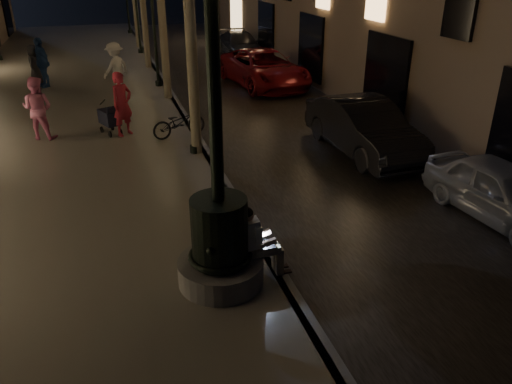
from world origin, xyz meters
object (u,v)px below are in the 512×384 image
object	(u,v)px
car_rear	(240,45)
bicycle	(179,123)
fountain_lamppost	(219,227)
seated_man_laptop	(257,239)
pedestrian_dark	(35,65)
car_second	(364,127)
lamp_curb_a	(189,37)
car_third	(264,68)
stroller	(110,117)
car_front	(502,192)
pedestrian_blue	(41,62)
pedestrian_red	(122,104)
pedestrian_white	(116,67)
lamp_curb_b	(152,7)
pedestrian_pink	(38,108)

from	to	relation	value
car_rear	bicycle	size ratio (longest dim) A/B	2.77
fountain_lamppost	seated_man_laptop	bearing A→B (deg)	0.00
pedestrian_dark	car_second	bearing A→B (deg)	-121.41
car_second	lamp_curb_a	bearing A→B (deg)	167.42
car_third	stroller	bearing A→B (deg)	-146.85
car_front	pedestrian_dark	world-z (taller)	pedestrian_dark
pedestrian_blue	car_second	bearing A→B (deg)	10.24
car_rear	pedestrian_red	distance (m)	13.87
pedestrian_dark	bicycle	xyz separation A→B (m)	(4.56, -8.08, -0.39)
car_front	car_third	world-z (taller)	car_third
fountain_lamppost	pedestrian_blue	xyz separation A→B (m)	(-3.75, 15.21, -0.04)
car_third	bicycle	distance (m)	7.59
car_front	pedestrian_white	xyz separation A→B (m)	(-7.14, 12.79, 0.52)
stroller	pedestrian_dark	world-z (taller)	pedestrian_dark
lamp_curb_a	car_front	size ratio (longest dim) A/B	1.34
car_rear	pedestrian_blue	xyz separation A→B (m)	(-9.61, -4.91, 0.51)
car_second	car_third	distance (m)	8.38
pedestrian_blue	car_third	bearing A→B (deg)	47.38
pedestrian_red	pedestrian_blue	distance (m)	7.63
lamp_curb_a	bicycle	bearing A→B (deg)	97.62
lamp_curb_a	lamp_curb_b	xyz separation A→B (m)	(0.00, 8.00, 0.00)
fountain_lamppost	lamp_curb_a	bearing A→B (deg)	83.35
lamp_curb_a	car_rear	size ratio (longest dim) A/B	1.06
car_third	pedestrian_dark	distance (m)	9.34
car_front	pedestrian_pink	xyz separation A→B (m)	(-9.55, 7.67, 0.49)
lamp_curb_a	pedestrian_white	size ratio (longest dim) A/B	2.58
stroller	pedestrian_pink	distance (m)	1.98
car_second	pedestrian_blue	bearing A→B (deg)	130.12
fountain_lamppost	seated_man_laptop	xyz separation A→B (m)	(0.61, 0.00, -0.32)
lamp_curb_a	pedestrian_red	world-z (taller)	lamp_curb_a
car_second	bicycle	distance (m)	5.30
fountain_lamppost	pedestrian_white	bearing A→B (deg)	93.95
pedestrian_dark	pedestrian_pink	bearing A→B (deg)	-157.74
stroller	car_rear	size ratio (longest dim) A/B	0.22
car_second	seated_man_laptop	bearing A→B (deg)	-134.14
car_second	pedestrian_blue	world-z (taller)	pedestrian_blue
car_rear	bicycle	bearing A→B (deg)	-111.96
pedestrian_white	pedestrian_dark	bearing A→B (deg)	-74.04
lamp_curb_a	seated_man_laptop	bearing A→B (deg)	-90.85
lamp_curb_b	stroller	world-z (taller)	lamp_curb_b
lamp_curb_a	car_third	size ratio (longest dim) A/B	0.90
fountain_lamppost	pedestrian_pink	size ratio (longest dim) A/B	2.88
pedestrian_dark	car_front	bearing A→B (deg)	-128.54
stroller	pedestrian_blue	size ratio (longest dim) A/B	0.52
pedestrian_white	bicycle	size ratio (longest dim) A/B	1.14
pedestrian_white	pedestrian_pink	bearing A→B (deg)	22.55
car_second	car_third	xyz separation A→B (m)	(-0.22, 8.37, 0.00)
lamp_curb_b	stroller	xyz separation A→B (m)	(-2.12, -5.74, -2.52)
seated_man_laptop	pedestrian_dark	xyz separation A→B (m)	(-4.66, 15.50, 0.13)
lamp_curb_a	pedestrian_white	bearing A→B (deg)	102.21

